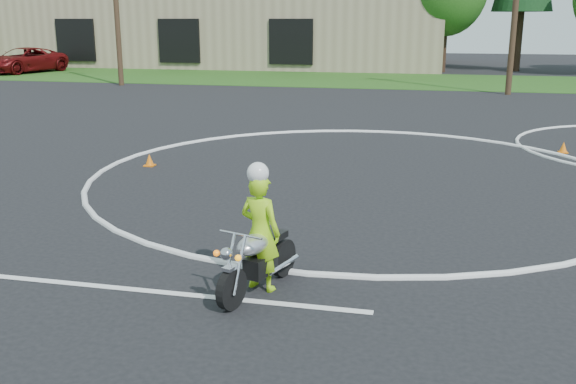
# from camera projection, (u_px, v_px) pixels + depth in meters

# --- Properties ---
(ground) EXTENTS (120.00, 120.00, 0.00)m
(ground) POSITION_uv_depth(u_px,v_px,m) (340.00, 214.00, 11.78)
(ground) COLOR black
(ground) RESTS_ON ground
(grass_strip) EXTENTS (120.00, 10.00, 0.02)m
(grass_strip) POSITION_uv_depth(u_px,v_px,m) (407.00, 81.00, 37.20)
(grass_strip) COLOR #1E4714
(grass_strip) RESTS_ON ground
(course_markings) EXTENTS (19.05, 19.05, 0.12)m
(course_markings) POSITION_uv_depth(u_px,v_px,m) (455.00, 168.00, 15.42)
(course_markings) COLOR silver
(course_markings) RESTS_ON ground
(primary_motorcycle) EXTENTS (0.81, 1.72, 0.93)m
(primary_motorcycle) POSITION_uv_depth(u_px,v_px,m) (257.00, 260.00, 8.30)
(primary_motorcycle) COLOR black
(primary_motorcycle) RESTS_ON ground
(rider_primary_grp) EXTENTS (0.66, 0.53, 1.73)m
(rider_primary_grp) POSITION_uv_depth(u_px,v_px,m) (260.00, 229.00, 8.32)
(rider_primary_grp) COLOR #A1E418
(rider_primary_grp) RESTS_ON ground
(pickup_grp) EXTENTS (4.07, 6.39, 1.64)m
(pickup_grp) POSITION_uv_depth(u_px,v_px,m) (23.00, 60.00, 42.62)
(pickup_grp) COLOR #5A0A0C
(pickup_grp) RESTS_ON ground
(warehouse) EXTENTS (41.00, 17.00, 8.30)m
(warehouse) POSITION_uv_depth(u_px,v_px,m) (193.00, 10.00, 52.19)
(warehouse) COLOR tan
(warehouse) RESTS_ON ground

